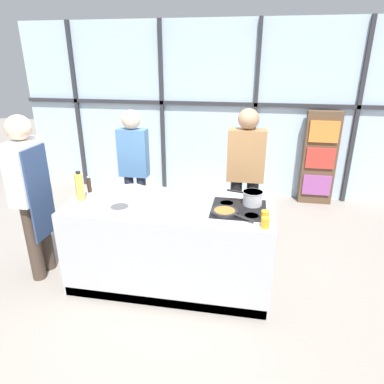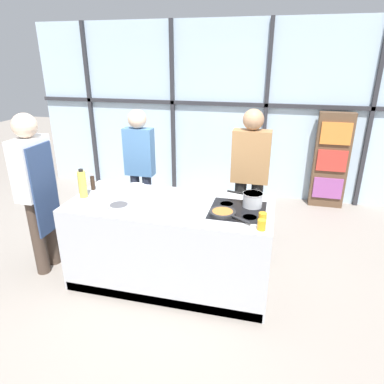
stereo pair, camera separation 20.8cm
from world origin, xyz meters
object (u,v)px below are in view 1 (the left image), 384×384
mixing_bowl (120,209)px  pepper_grinder (89,185)px  spectator_far_left (134,165)px  frying_pan (225,212)px  chef (31,189)px  juice_glass_far (265,216)px  saucepan (252,198)px  white_plate (132,188)px  juice_glass_near (265,223)px  spectator_center_left (245,171)px  oil_bottle (80,186)px

mixing_bowl → pepper_grinder: pepper_grinder is taller
spectator_far_left → frying_pan: (1.26, -1.08, -0.06)m
chef → juice_glass_far: 2.34m
saucepan → white_plate: (-1.31, 0.20, -0.07)m
spectator_far_left → frying_pan: bearing=139.4°
pepper_grinder → chef: bearing=-151.1°
white_plate → juice_glass_near: bearing=-25.3°
saucepan → juice_glass_far: bearing=-70.5°
chef → mixing_bowl: chef is taller
saucepan → chef: bearing=-173.7°
chef → spectator_center_left: size_ratio=1.02×
frying_pan → pepper_grinder: bearing=169.1°
juice_glass_far → pepper_grinder: bearing=168.9°
frying_pan → juice_glass_near: juice_glass_near is taller
frying_pan → saucepan: bearing=46.8°
mixing_bowl → juice_glass_near: 1.32m
spectator_center_left → frying_pan: bearing=82.4°
spectator_center_left → mixing_bowl: spectator_center_left is taller
spectator_far_left → spectator_center_left: bearing=-180.0°
chef → saucepan: (2.22, 0.25, -0.03)m
white_plate → chef: bearing=-153.7°
oil_bottle → juice_glass_near: (1.83, -0.29, -0.10)m
pepper_grinder → mixing_bowl: bearing=-40.7°
spectator_far_left → juice_glass_near: 2.07m
spectator_far_left → saucepan: bearing=151.2°
spectator_center_left → mixing_bowl: 1.66m
frying_pan → pepper_grinder: (-1.48, 0.28, 0.06)m
spectator_far_left → mixing_bowl: size_ratio=7.99×
white_plate → frying_pan: bearing=-23.2°
spectator_center_left → saucepan: 0.83m
spectator_far_left → mixing_bowl: 1.27m
oil_bottle → mixing_bowl: bearing=-24.6°
frying_pan → oil_bottle: bearing=177.2°
chef → saucepan: 2.23m
oil_bottle → juice_glass_near: size_ratio=3.31×
white_plate → juice_glass_near: (1.43, -0.67, 0.04)m
juice_glass_near → juice_glass_far: size_ratio=1.00×
chef → pepper_grinder: chef is taller
white_plate → pepper_grinder: size_ratio=1.35×
spectator_far_left → white_plate: (0.19, -0.62, -0.07)m
spectator_far_left → pepper_grinder: bearing=74.2°
spectator_far_left → juice_glass_far: (1.61, -1.15, -0.03)m
spectator_far_left → frying_pan: 1.66m
spectator_far_left → oil_bottle: 1.03m
oil_bottle → juice_glass_far: size_ratio=3.31×
frying_pan → white_plate: 1.17m
spectator_far_left → oil_bottle: bearing=78.0°
chef → pepper_grinder: (0.50, 0.28, -0.02)m
saucepan → juice_glass_near: size_ratio=3.90×
chef → frying_pan: chef is taller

